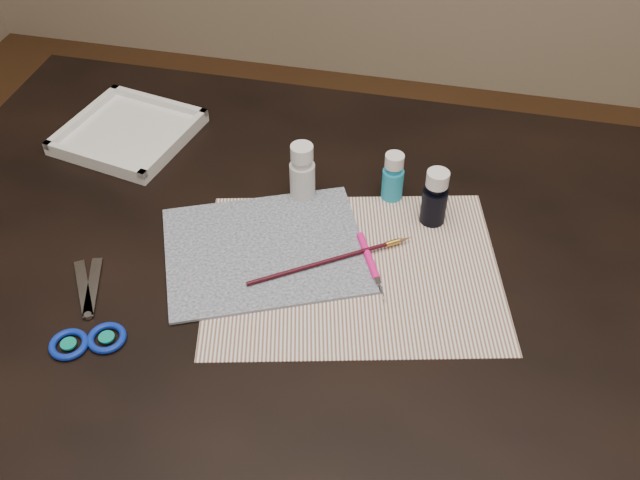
% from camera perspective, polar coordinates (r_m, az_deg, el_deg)
% --- Properties ---
extents(table, '(1.30, 0.90, 0.75)m').
position_cam_1_polar(table, '(1.29, 0.00, -13.67)').
color(table, black).
rests_on(table, ground).
extents(paper, '(0.47, 0.40, 0.00)m').
position_cam_1_polar(paper, '(0.99, 2.62, -2.39)').
color(paper, white).
rests_on(paper, table).
extents(canvas, '(0.35, 0.32, 0.00)m').
position_cam_1_polar(canvas, '(1.02, -4.42, -0.76)').
color(canvas, '#131E3E').
rests_on(canvas, paper).
extents(paint_bottle_white, '(0.05, 0.05, 0.09)m').
position_cam_1_polar(paint_bottle_white, '(1.08, -1.43, 5.48)').
color(paint_bottle_white, silver).
rests_on(paint_bottle_white, table).
extents(paint_bottle_cyan, '(0.04, 0.04, 0.08)m').
position_cam_1_polar(paint_bottle_cyan, '(1.08, 5.86, 5.07)').
color(paint_bottle_cyan, '#1E96BE').
rests_on(paint_bottle_cyan, table).
extents(paint_bottle_navy, '(0.05, 0.05, 0.09)m').
position_cam_1_polar(paint_bottle_navy, '(1.05, 9.18, 3.39)').
color(paint_bottle_navy, black).
rests_on(paint_bottle_navy, table).
extents(paintbrush, '(0.21, 0.15, 0.01)m').
position_cam_1_polar(paintbrush, '(0.99, 0.97, -1.59)').
color(paintbrush, black).
rests_on(paintbrush, canvas).
extents(craft_knife, '(0.07, 0.12, 0.01)m').
position_cam_1_polar(craft_knife, '(0.99, 4.20, -2.17)').
color(craft_knife, '#FC198C').
rests_on(craft_knife, paper).
extents(scissors, '(0.19, 0.21, 0.01)m').
position_cam_1_polar(scissors, '(0.99, -18.49, -5.09)').
color(scissors, silver).
rests_on(scissors, table).
extents(palette_tray, '(0.23, 0.23, 0.02)m').
position_cam_1_polar(palette_tray, '(1.26, -15.07, 8.37)').
color(palette_tray, white).
rests_on(palette_tray, table).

